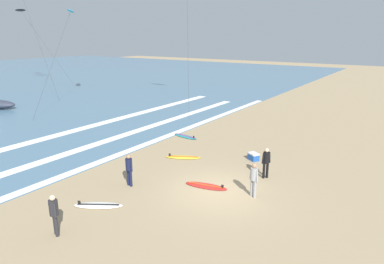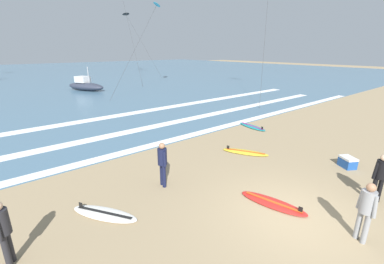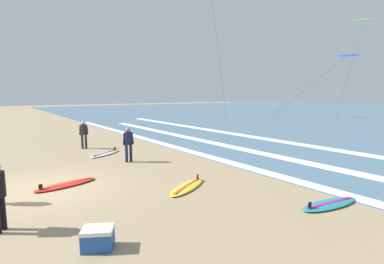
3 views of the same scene
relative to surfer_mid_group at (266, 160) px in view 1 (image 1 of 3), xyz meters
The scene contains 15 objects.
ground_plane 3.12m from the surfer_mid_group, 155.55° to the left, with size 160.00×160.00×0.00m, color #9E8763.
wave_foam_shoreline 9.22m from the surfer_mid_group, 107.46° to the left, with size 44.99×0.60×0.01m, color white.
wave_foam_mid_break 11.76m from the surfer_mid_group, 100.51° to the left, with size 38.83×0.79×0.01m, color white.
wave_foam_outer_break 16.04m from the surfer_mid_group, 103.84° to the left, with size 44.69×0.93×0.01m, color white.
surfer_mid_group is the anchor object (origin of this frame).
surfer_left_far 10.09m from the surfer_mid_group, 154.76° to the left, with size 0.32×0.51×1.60m.
surfer_left_near 6.83m from the surfer_mid_group, 132.11° to the left, with size 0.32×0.52×1.60m.
surfer_right_near 2.32m from the surfer_mid_group, behind, with size 0.32×0.51×1.60m.
surfboard_foreground_flat 5.24m from the surfer_mid_group, 89.98° to the left, with size 1.53×2.13×0.25m.
surfboard_left_pile 8.40m from the surfer_mid_group, 64.64° to the left, with size 0.89×2.16×0.25m.
surfboard_near_water 8.36m from the surfer_mid_group, 145.37° to the left, with size 1.63×2.10×0.25m.
surfboard_right_spare 3.37m from the surfer_mid_group, 143.40° to the left, with size 1.02×2.18×0.25m.
kite_cyan_low_near 29.63m from the surfer_mid_group, 70.97° to the left, with size 10.45×7.11×9.82m.
kite_black_distant_high 49.27m from the surfer_mid_group, 72.25° to the left, with size 1.11×13.28×10.96m.
cooler_box 2.66m from the surfer_mid_group, 37.73° to the left, with size 0.69×0.75×0.44m.
Camera 1 is at (-12.53, -7.06, 7.00)m, focal length 31.39 mm.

